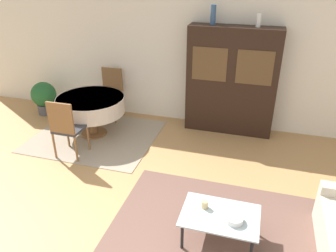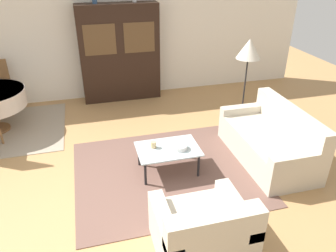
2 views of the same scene
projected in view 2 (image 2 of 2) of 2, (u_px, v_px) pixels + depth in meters
ground_plane at (95, 205)px, 4.18m from camera, size 14.00×14.00×0.00m
wall_back at (76, 36)px, 6.64m from camera, size 10.00×0.06×2.70m
area_rug at (166, 172)px, 4.81m from camera, size 2.61×2.27×0.01m
dining_rug at (0, 131)px, 5.88m from camera, size 2.24×1.92×0.01m
couch at (271, 141)px, 4.99m from camera, size 0.87×1.71×0.83m
armchair at (203, 232)px, 3.38m from camera, size 0.95×0.85×0.80m
coffee_table at (168, 151)px, 4.67m from camera, size 0.89×0.61×0.38m
display_cabinet at (120, 53)px, 6.79m from camera, size 1.63×0.39×1.98m
floor_lamp at (249, 52)px, 5.61m from camera, size 0.42×0.42×1.56m
cup at (153, 145)px, 4.64m from camera, size 0.08×0.08×0.10m
bowl at (180, 147)px, 4.62m from camera, size 0.21×0.21×0.07m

